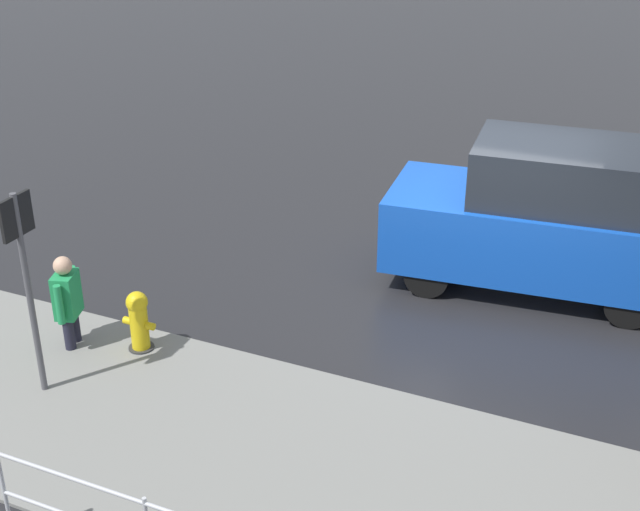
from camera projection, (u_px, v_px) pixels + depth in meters
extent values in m
plane|color=black|center=(478.00, 295.00, 12.00)|extent=(60.00, 60.00, 0.00)
cube|color=slate|center=(363.00, 486.00, 8.56)|extent=(24.00, 3.20, 0.04)
cube|color=blue|center=(535.00, 232.00, 11.90)|extent=(4.06, 2.10, 0.99)
cube|color=#1E232B|center=(567.00, 173.00, 11.42)|extent=(2.48, 1.73, 0.77)
cylinder|color=black|center=(427.00, 275.00, 11.87)|extent=(0.62, 0.28, 0.60)
cylinder|color=black|center=(447.00, 232.00, 13.09)|extent=(0.62, 0.28, 0.60)
cylinder|color=black|center=(629.00, 304.00, 11.15)|extent=(0.62, 0.28, 0.60)
cylinder|color=black|center=(631.00, 256.00, 12.37)|extent=(0.62, 0.28, 0.60)
cylinder|color=gold|center=(140.00, 329.00, 10.61)|extent=(0.22, 0.22, 0.62)
sphere|color=gold|center=(137.00, 302.00, 10.45)|extent=(0.26, 0.26, 0.26)
cylinder|color=gold|center=(150.00, 326.00, 10.52)|extent=(0.10, 0.09, 0.09)
cylinder|color=gold|center=(128.00, 321.00, 10.63)|extent=(0.10, 0.09, 0.09)
cylinder|color=#2D2D2D|center=(142.00, 349.00, 10.73)|extent=(0.31, 0.31, 0.06)
cube|color=#1E8C4C|center=(67.00, 295.00, 10.50)|extent=(0.34, 0.42, 0.55)
sphere|color=tan|center=(63.00, 266.00, 10.33)|extent=(0.22, 0.22, 0.22)
cylinder|color=#1E1E2D|center=(75.00, 327.00, 10.81)|extent=(0.13, 0.13, 0.45)
cylinder|color=#1E1E2D|center=(69.00, 335.00, 10.65)|extent=(0.13, 0.13, 0.45)
cylinder|color=#1E8C4C|center=(74.00, 285.00, 10.72)|extent=(0.09, 0.09, 0.50)
cylinder|color=#1E8C4C|center=(59.00, 305.00, 10.29)|extent=(0.09, 0.09, 0.50)
cylinder|color=#B7BABF|center=(5.00, 497.00, 7.69)|extent=(0.04, 0.04, 1.05)
cylinder|color=#4C4C51|center=(30.00, 298.00, 9.45)|extent=(0.07, 0.07, 2.40)
cube|color=black|center=(16.00, 216.00, 9.03)|extent=(0.04, 0.44, 0.44)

